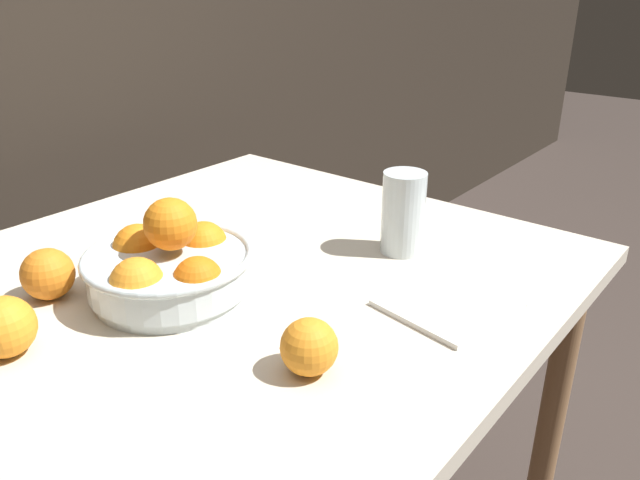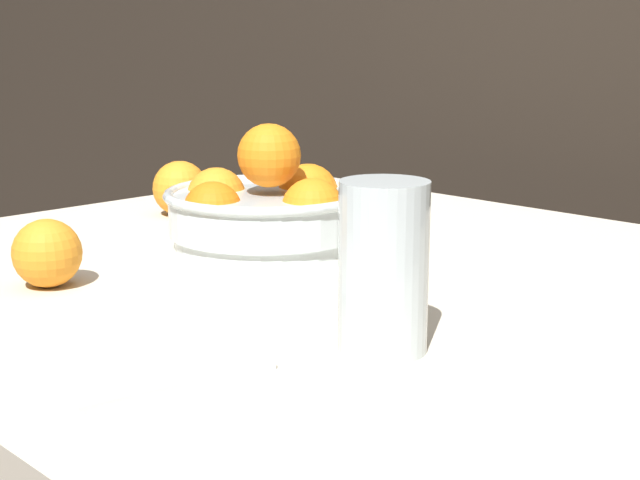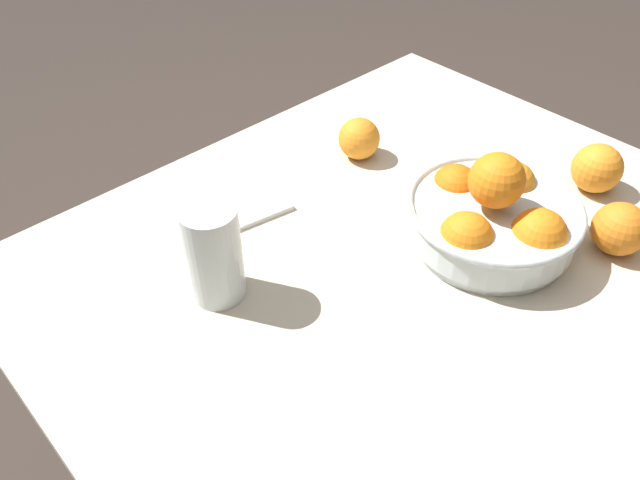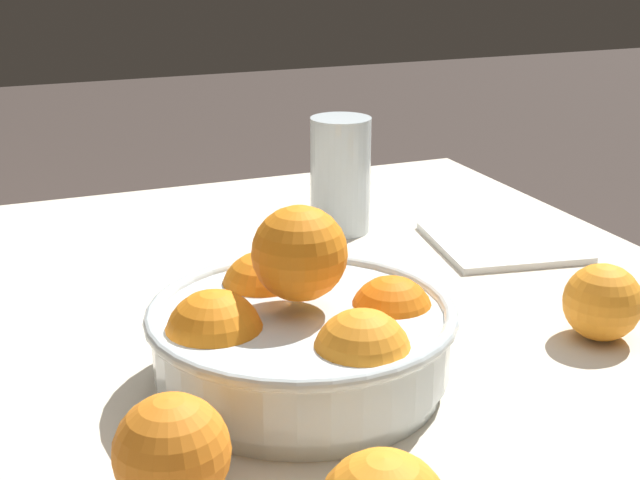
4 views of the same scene
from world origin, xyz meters
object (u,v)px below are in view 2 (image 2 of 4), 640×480
object	(u,v)px
fruit_bowl	(267,207)
orange_loose_near_bowl	(47,253)
juice_glass	(383,276)
orange_loose_aside	(282,190)
orange_loose_front	(180,188)

from	to	relation	value
fruit_bowl	orange_loose_near_bowl	world-z (taller)	fruit_bowl
fruit_bowl	orange_loose_near_bowl	bearing A→B (deg)	-94.03
juice_glass	orange_loose_near_bowl	xyz separation A→B (m)	(-0.37, -0.10, -0.03)
orange_loose_near_bowl	orange_loose_aside	size ratio (longest dim) A/B	0.92
fruit_bowl	orange_loose_near_bowl	size ratio (longest dim) A/B	3.53
fruit_bowl	juice_glass	size ratio (longest dim) A/B	1.78
orange_loose_front	orange_loose_aside	bearing A→B (deg)	40.49
juice_glass	orange_loose_aside	xyz separation A→B (m)	(-0.47, 0.32, -0.02)
fruit_bowl	orange_loose_near_bowl	xyz separation A→B (m)	(-0.02, -0.28, -0.01)
juice_glass	orange_loose_near_bowl	size ratio (longest dim) A/B	1.99
juice_glass	orange_loose_aside	bearing A→B (deg)	145.70
fruit_bowl	orange_loose_front	bearing A→B (deg)	170.58
orange_loose_near_bowl	juice_glass	bearing A→B (deg)	15.10
juice_glass	orange_loose_near_bowl	distance (m)	0.38
orange_loose_near_bowl	orange_loose_front	bearing A→B (deg)	123.06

